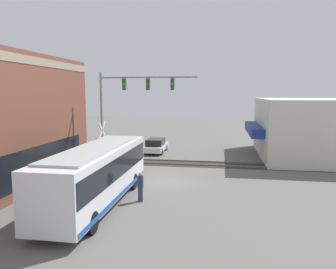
% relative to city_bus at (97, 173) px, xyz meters
% --- Properties ---
extents(ground_plane, '(120.00, 120.00, 0.00)m').
position_rel_city_bus_xyz_m(ground_plane, '(5.22, -2.80, -1.78)').
color(ground_plane, '#605E5B').
extents(shop_building, '(12.19, 9.30, 5.53)m').
position_rel_city_bus_xyz_m(shop_building, '(16.09, -14.31, 0.99)').
color(shop_building, beige).
rests_on(shop_building, ground).
extents(city_bus, '(10.80, 2.59, 3.22)m').
position_rel_city_bus_xyz_m(city_bus, '(0.00, 0.00, 0.00)').
color(city_bus, silver).
rests_on(city_bus, ground).
extents(traffic_signal_gantry, '(0.42, 7.82, 7.71)m').
position_rel_city_bus_xyz_m(traffic_signal_gantry, '(8.74, 0.70, 3.93)').
color(traffic_signal_gantry, gray).
rests_on(traffic_signal_gantry, ground).
extents(crossing_signal, '(1.41, 1.18, 3.81)m').
position_rel_city_bus_xyz_m(crossing_signal, '(8.51, 2.89, 0.52)').
color(crossing_signal, gray).
rests_on(crossing_signal, ground).
extents(rail_track_near, '(2.60, 60.00, 0.15)m').
position_rel_city_bus_xyz_m(rail_track_near, '(11.22, -2.80, -1.75)').
color(rail_track_near, '#332D28').
rests_on(rail_track_near, ground).
extents(parked_car_white, '(4.43, 1.82, 1.44)m').
position_rel_city_bus_xyz_m(parked_car_white, '(16.06, -0.00, -1.11)').
color(parked_car_white, silver).
rests_on(parked_car_white, ground).
extents(pedestrian_near_bus, '(0.34, 0.34, 1.69)m').
position_rel_city_bus_xyz_m(pedestrian_near_bus, '(0.92, -2.18, -0.92)').
color(pedestrian_near_bus, '#2D3351').
rests_on(pedestrian_near_bus, ground).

